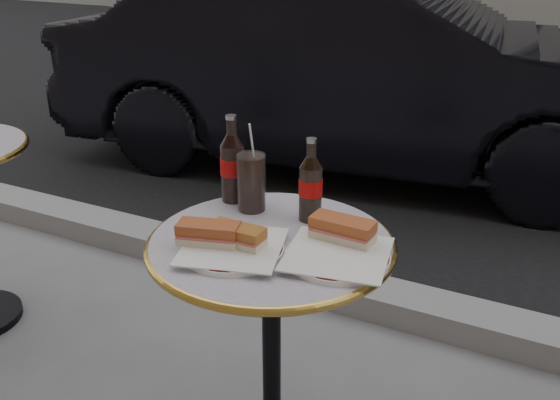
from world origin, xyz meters
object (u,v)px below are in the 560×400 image
at_px(cola_bottle_left, 232,159).
at_px(parked_car, 363,70).
at_px(plate_left, 233,250).
at_px(plate_right, 337,257).
at_px(cola_glass, 251,182).
at_px(bistro_table, 272,360).
at_px(cola_bottle_right, 311,180).

xyz_separation_m(cola_bottle_left, parked_car, (-0.45, 2.33, -0.23)).
xyz_separation_m(plate_left, plate_right, (0.24, 0.08, 0.00)).
xyz_separation_m(plate_right, cola_glass, (-0.32, 0.16, 0.07)).
bearing_deg(bistro_table, plate_right, -6.46).
bearing_deg(plate_left, plate_right, 18.39).
bearing_deg(bistro_table, parked_car, 104.87).
bearing_deg(plate_right, plate_left, -161.61).
xyz_separation_m(cola_bottle_right, cola_glass, (-0.17, -0.01, -0.03)).
relative_size(bistro_table, parked_car, 0.19).
bearing_deg(plate_left, cola_bottle_left, 120.60).
xyz_separation_m(bistro_table, plate_left, (-0.05, -0.10, 0.37)).
xyz_separation_m(cola_bottle_right, parked_car, (-0.70, 2.35, -0.22)).
bearing_deg(cola_bottle_right, cola_bottle_left, 175.46).
relative_size(bistro_table, cola_glass, 4.56).
distance_m(cola_bottle_right, parked_car, 2.46).
xyz_separation_m(plate_right, cola_bottle_left, (-0.40, 0.19, 0.12)).
xyz_separation_m(bistro_table, cola_bottle_right, (0.04, 0.15, 0.48)).
relative_size(plate_left, cola_glass, 1.53).
bearing_deg(cola_bottle_left, cola_bottle_right, -4.54).
relative_size(cola_glass, parked_car, 0.04).
distance_m(plate_right, cola_glass, 0.36).
xyz_separation_m(cola_glass, parked_car, (-0.53, 2.36, -0.18)).
height_order(bistro_table, cola_bottle_left, cola_bottle_left).
relative_size(cola_bottle_left, cola_bottle_right, 1.10).
height_order(plate_right, parked_car, parked_car).
distance_m(plate_right, cola_bottle_right, 0.25).
height_order(plate_left, parked_car, parked_car).
xyz_separation_m(plate_left, cola_glass, (-0.08, 0.24, 0.07)).
height_order(cola_bottle_right, cola_glass, cola_bottle_right).
height_order(plate_left, cola_bottle_left, cola_bottle_left).
bearing_deg(plate_right, cola_bottle_right, 130.81).
xyz_separation_m(bistro_table, cola_glass, (-0.13, 0.14, 0.45)).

